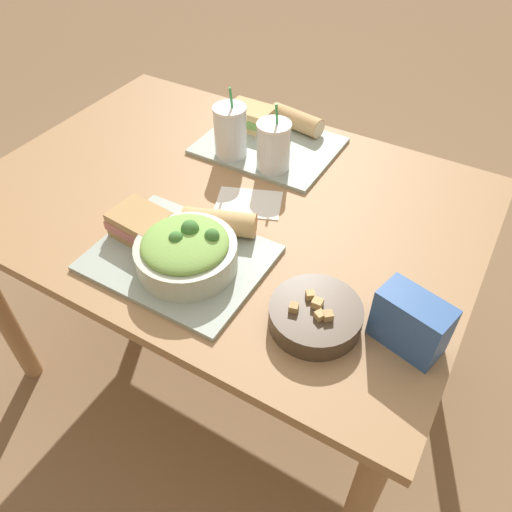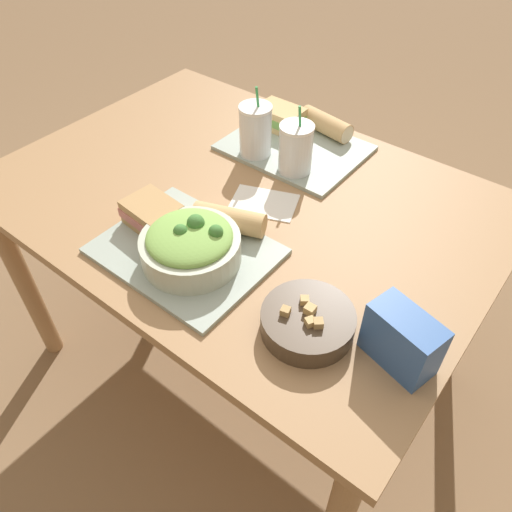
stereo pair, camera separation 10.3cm
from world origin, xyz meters
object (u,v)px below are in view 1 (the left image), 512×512
object	(u,v)px
napkin_folded	(249,203)
drink_cup_dark	(230,133)
baguette_near	(220,222)
sandwich_far	(250,117)
drink_cup_red	(273,147)
chip_bag	(411,323)
soup_bowl	(315,315)
baguette_far	(297,120)
sandwich_near	(140,224)
salad_bowl	(186,251)

from	to	relation	value
napkin_folded	drink_cup_dark	bearing A→B (deg)	133.96
baguette_near	sandwich_far	bearing A→B (deg)	1.75
drink_cup_dark	drink_cup_red	size ratio (longest dim) A/B	1.05
chip_bag	drink_cup_red	bearing A→B (deg)	157.40
soup_bowl	baguette_far	bearing A→B (deg)	119.80
baguette_near	soup_bowl	bearing A→B (deg)	-133.15
sandwich_near	baguette_near	size ratio (longest dim) A/B	0.77
soup_bowl	salad_bowl	bearing A→B (deg)	-179.20
sandwich_near	sandwich_far	bearing A→B (deg)	98.70
baguette_far	baguette_near	bearing A→B (deg)	-164.37
soup_bowl	chip_bag	size ratio (longest dim) A/B	1.24
soup_bowl	baguette_far	xyz separation A→B (m)	(-0.37, 0.65, 0.02)
sandwich_near	drink_cup_dark	xyz separation A→B (m)	(-0.00, 0.40, 0.04)
drink_cup_dark	drink_cup_red	xyz separation A→B (m)	(0.14, 0.00, -0.00)
sandwich_near	sandwich_far	size ratio (longest dim) A/B	0.98
soup_bowl	drink_cup_dark	xyz separation A→B (m)	(-0.47, 0.43, 0.05)
drink_cup_dark	chip_bag	size ratio (longest dim) A/B	1.35
sandwich_near	drink_cup_red	xyz separation A→B (m)	(0.13, 0.40, 0.03)
baguette_far	chip_bag	distance (m)	0.81
salad_bowl	napkin_folded	bearing A→B (deg)	91.00
soup_bowl	drink_cup_red	distance (m)	0.54
salad_bowl	sandwich_near	bearing A→B (deg)	169.16
sandwich_far	drink_cup_red	distance (m)	0.24
baguette_far	chip_bag	xyz separation A→B (m)	(0.54, -0.60, 0.02)
sandwich_near	baguette_near	bearing A→B (deg)	38.29
drink_cup_dark	baguette_far	bearing A→B (deg)	65.15
chip_bag	napkin_folded	size ratio (longest dim) A/B	0.76
soup_bowl	sandwich_far	bearing A→B (deg)	130.38
baguette_near	chip_bag	bearing A→B (deg)	-120.20
sandwich_far	drink_cup_dark	world-z (taller)	drink_cup_dark
soup_bowl	chip_bag	world-z (taller)	chip_bag
sandwich_far	napkin_folded	xyz separation A→B (m)	(0.19, -0.32, -0.04)
baguette_far	drink_cup_dark	world-z (taller)	drink_cup_dark
salad_bowl	drink_cup_dark	distance (m)	0.46
drink_cup_dark	napkin_folded	bearing A→B (deg)	-46.04
baguette_near	drink_cup_dark	world-z (taller)	drink_cup_dark
salad_bowl	baguette_far	xyz separation A→B (m)	(-0.06, 0.65, -0.02)
salad_bowl	chip_bag	distance (m)	0.49
baguette_near	baguette_far	size ratio (longest dim) A/B	1.04
sandwich_near	chip_bag	bearing A→B (deg)	7.19
baguette_far	soup_bowl	bearing A→B (deg)	-141.13
salad_bowl	soup_bowl	world-z (taller)	salad_bowl
soup_bowl	baguette_near	size ratio (longest dim) A/B	1.03
soup_bowl	drink_cup_dark	world-z (taller)	drink_cup_dark
napkin_folded	baguette_near	bearing A→B (deg)	-87.56
baguette_far	drink_cup_red	world-z (taller)	drink_cup_red
baguette_far	salad_bowl	bearing A→B (deg)	-165.80
sandwich_far	drink_cup_red	size ratio (longest dim) A/B	0.74
drink_cup_red	soup_bowl	bearing A→B (deg)	-52.15
drink_cup_dark	sandwich_far	bearing A→B (deg)	100.90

